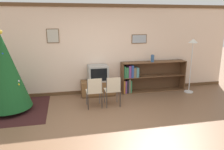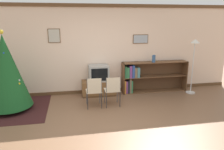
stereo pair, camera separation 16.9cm
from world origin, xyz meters
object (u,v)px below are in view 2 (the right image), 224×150
(folding_chair_left, at_px, (94,91))
(bookshelf, at_px, (144,77))
(tv_console, at_px, (99,88))
(vase, at_px, (154,59))
(folding_chair_right, at_px, (113,89))
(christmas_tree, at_px, (6,71))
(standing_lamp, at_px, (194,52))
(television, at_px, (99,73))

(folding_chair_left, xyz_separation_m, bookshelf, (1.70, 1.03, 0.02))
(tv_console, relative_size, vase, 4.49)
(tv_console, xyz_separation_m, folding_chair_right, (0.24, -0.96, 0.24))
(christmas_tree, height_order, bookshelf, christmas_tree)
(folding_chair_right, height_order, standing_lamp, standing_lamp)
(tv_console, height_order, standing_lamp, standing_lamp)
(tv_console, bearing_deg, vase, 0.36)
(christmas_tree, height_order, tv_console, christmas_tree)
(christmas_tree, bearing_deg, vase, 9.70)
(television, height_order, folding_chair_right, television)
(christmas_tree, relative_size, standing_lamp, 1.19)
(christmas_tree, distance_m, vase, 4.17)
(folding_chair_left, bearing_deg, standing_lamp, 11.29)
(tv_console, bearing_deg, television, -90.00)
(tv_console, distance_m, folding_chair_left, 1.02)
(folding_chair_right, xyz_separation_m, bookshelf, (1.21, 1.03, 0.02))
(christmas_tree, bearing_deg, television, 16.15)
(bookshelf, bearing_deg, folding_chair_right, -139.62)
(christmas_tree, xyz_separation_m, folding_chair_left, (2.14, -0.27, -0.54))
(folding_chair_left, height_order, folding_chair_right, same)
(folding_chair_right, distance_m, standing_lamp, 2.82)
(bookshelf, distance_m, standing_lamp, 1.68)
(folding_chair_left, xyz_separation_m, folding_chair_right, (0.49, 0.00, 0.00))
(folding_chair_right, distance_m, vase, 1.88)
(television, relative_size, standing_lamp, 0.35)
(folding_chair_right, bearing_deg, christmas_tree, 174.15)
(television, distance_m, folding_chair_left, 1.01)
(bookshelf, xyz_separation_m, standing_lamp, (1.41, -0.41, 0.81))
(television, relative_size, folding_chair_left, 0.71)
(christmas_tree, relative_size, folding_chair_right, 2.46)
(bookshelf, xyz_separation_m, vase, (0.27, -0.06, 0.59))
(folding_chair_left, bearing_deg, television, 75.70)
(television, relative_size, bookshelf, 0.28)
(television, bearing_deg, standing_lamp, -6.69)
(television, relative_size, vase, 2.57)
(christmas_tree, height_order, folding_chair_right, christmas_tree)
(television, height_order, vase, vase)
(vase, bearing_deg, tv_console, -179.64)
(television, bearing_deg, folding_chair_left, -104.30)
(folding_chair_right, height_order, vase, vase)
(tv_console, relative_size, bookshelf, 0.48)
(tv_console, distance_m, folding_chair_right, 1.02)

